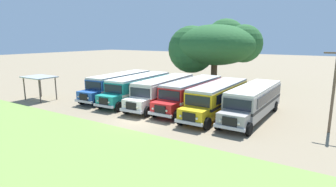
{
  "coord_description": "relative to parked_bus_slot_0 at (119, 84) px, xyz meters",
  "views": [
    {
      "loc": [
        14.51,
        -17.72,
        6.99
      ],
      "look_at": [
        0.0,
        4.78,
        1.6
      ],
      "focal_mm": 29.39,
      "sensor_mm": 36.0,
      "label": 1
    }
  ],
  "objects": [
    {
      "name": "waiting_shelter",
      "position": [
        -6.71,
        -6.01,
        0.87
      ],
      "size": [
        3.6,
        2.6,
        2.72
      ],
      "color": "brown",
      "rests_on": "ground_plane"
    },
    {
      "name": "broad_shade_tree",
      "position": [
        6.37,
        13.26,
        4.48
      ],
      "size": [
        12.84,
        12.36,
        9.96
      ],
      "color": "brown",
      "rests_on": "ground_plane"
    },
    {
      "name": "parked_bus_slot_2",
      "position": [
        6.57,
        -0.29,
        0.0
      ],
      "size": [
        3.24,
        10.92,
        2.82
      ],
      "rotation": [
        0.0,
        0.0,
        -1.51
      ],
      "color": "silver",
      "rests_on": "ground_plane"
    },
    {
      "name": "utility_pole",
      "position": [
        22.04,
        -0.97,
        1.94
      ],
      "size": [
        1.8,
        0.2,
        6.56
      ],
      "color": "brown",
      "rests_on": "ground_plane"
    },
    {
      "name": "parked_bus_slot_5",
      "position": [
        16.02,
        -0.01,
        0.0
      ],
      "size": [
        2.78,
        10.85,
        2.82
      ],
      "rotation": [
        0.0,
        0.0,
        -1.58
      ],
      "color": "#9E9993",
      "rests_on": "ground_plane"
    },
    {
      "name": "foreground_grass_strip",
      "position": [
        8.04,
        -14.2,
        -1.58
      ],
      "size": [
        80.0,
        11.22,
        0.01
      ],
      "primitive_type": "cube",
      "color": "olive",
      "rests_on": "ground_plane"
    },
    {
      "name": "parked_bus_slot_3",
      "position": [
        9.71,
        0.16,
        0.0
      ],
      "size": [
        2.72,
        10.85,
        2.82
      ],
      "rotation": [
        0.0,
        0.0,
        -1.57
      ],
      "color": "red",
      "rests_on": "ground_plane"
    },
    {
      "name": "parked_bus_slot_4",
      "position": [
        12.84,
        -0.54,
        0.0
      ],
      "size": [
        2.77,
        10.85,
        2.82
      ],
      "rotation": [
        0.0,
        0.0,
        -1.56
      ],
      "color": "yellow",
      "rests_on": "ground_plane"
    },
    {
      "name": "parked_bus_slot_1",
      "position": [
        3.14,
        -0.26,
        0.0
      ],
      "size": [
        3.19,
        10.91,
        2.82
      ],
      "rotation": [
        0.0,
        0.0,
        -1.51
      ],
      "color": "teal",
      "rests_on": "ground_plane"
    },
    {
      "name": "parked_bus_slot_0",
      "position": [
        0.0,
        0.0,
        0.0
      ],
      "size": [
        3.21,
        10.92,
        2.82
      ],
      "rotation": [
        0.0,
        0.0,
        -1.51
      ],
      "color": "#23519E",
      "rests_on": "ground_plane"
    },
    {
      "name": "ground_plane",
      "position": [
        8.04,
        -6.45,
        -1.58
      ],
      "size": [
        220.0,
        220.0,
        0.0
      ],
      "primitive_type": "plane",
      "color": "#84755B"
    }
  ]
}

